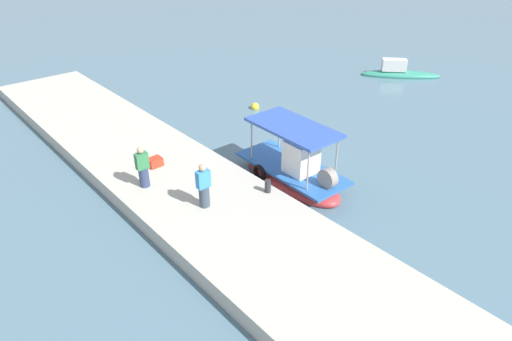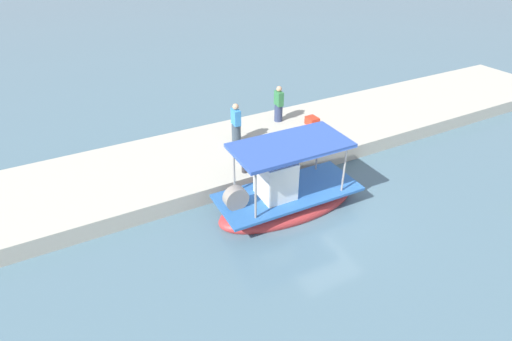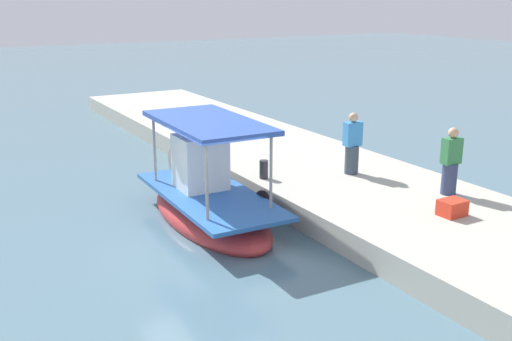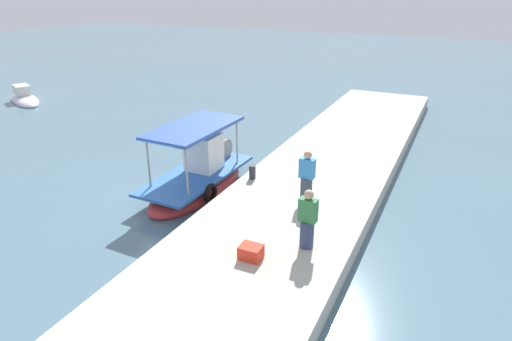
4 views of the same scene
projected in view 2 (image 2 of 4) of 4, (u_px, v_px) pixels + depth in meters
ground_plane at (324, 211)px, 14.34m from camera, size 120.00×120.00×0.00m
dock_quay at (259, 146)px, 17.76m from camera, size 36.00×4.96×0.63m
main_fishing_boat at (286, 197)px, 14.19m from camera, size 5.29×2.28×2.93m
fisherman_near_bollard at (236, 125)px, 17.04m from camera, size 0.41×0.50×1.73m
fisherman_by_crate at (279, 105)px, 18.85m from camera, size 0.40×0.50×1.71m
mooring_bollard at (245, 166)px, 15.22m from camera, size 0.24×0.24×0.51m
cargo_crate at (312, 121)px, 18.79m from camera, size 0.47×0.59×0.37m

